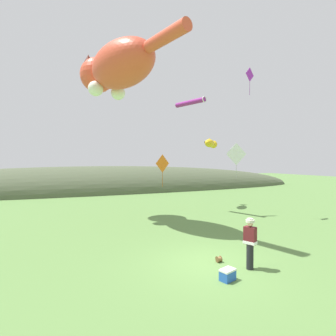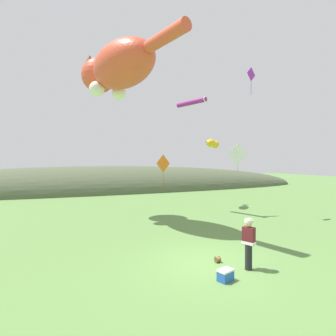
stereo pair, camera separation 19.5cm
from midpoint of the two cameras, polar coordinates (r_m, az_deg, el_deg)
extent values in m
plane|color=#5B8442|center=(10.24, 9.33, -20.02)|extent=(120.00, 120.00, 0.00)
ellipsoid|color=#4C563D|center=(34.83, -13.29, -4.85)|extent=(61.13, 10.15, 6.39)
cylinder|color=black|center=(9.98, 17.69, -17.97)|extent=(0.24, 0.24, 0.88)
cube|color=#59191E|center=(9.76, 17.72, -13.87)|extent=(0.39, 0.46, 0.60)
cube|color=white|center=(9.82, 17.71, -15.22)|extent=(0.41, 0.49, 0.10)
sphere|color=beige|center=(9.66, 17.74, -11.52)|extent=(0.20, 0.20, 0.20)
cylinder|color=beige|center=(9.64, 17.74, -11.00)|extent=(0.30, 0.30, 0.09)
cylinder|color=beige|center=(9.63, 17.74, -10.65)|extent=(0.20, 0.20, 0.07)
cylinder|color=olive|center=(10.44, 11.30, -18.93)|extent=(0.15, 0.17, 0.17)
cylinder|color=brown|center=(10.41, 10.92, -19.01)|extent=(0.02, 0.23, 0.23)
cylinder|color=brown|center=(10.48, 11.67, -18.86)|extent=(0.02, 0.23, 0.23)
cube|color=blue|center=(9.07, 13.04, -21.93)|extent=(0.56, 0.46, 0.30)
cube|color=white|center=(9.00, 13.05, -20.88)|extent=(0.57, 0.46, 0.06)
ellipsoid|color=#E04C33|center=(16.61, -9.52, 21.20)|extent=(4.29, 6.00, 2.58)
ellipsoid|color=white|center=(16.68, -9.97, 19.44)|extent=(2.52, 3.82, 1.42)
sphere|color=#E04C33|center=(19.53, -14.53, 18.90)|extent=(2.32, 2.32, 2.32)
cone|color=#4E1A11|center=(19.57, -16.38, 21.46)|extent=(1.03, 1.03, 0.77)
cone|color=#4E1A11|center=(20.06, -12.77, 20.97)|extent=(1.03, 1.03, 0.77)
sphere|color=white|center=(17.58, -14.94, 16.31)|extent=(0.93, 0.93, 0.93)
sphere|color=white|center=(18.24, -10.26, 15.78)|extent=(0.93, 0.93, 0.93)
cylinder|color=#E04C33|center=(13.48, -0.01, 26.72)|extent=(1.42, 2.89, 0.62)
ellipsoid|color=gold|center=(22.05, 9.65, 5.34)|extent=(1.82, 1.86, 0.67)
cone|color=gold|center=(23.28, 10.32, 5.12)|extent=(0.91, 0.90, 0.67)
cone|color=gold|center=(22.02, 9.62, 6.09)|extent=(0.44, 0.44, 0.31)
sphere|color=black|center=(21.51, 8.69, 5.59)|extent=(0.16, 0.16, 0.16)
cylinder|color=#8C268C|center=(19.74, 5.37, 14.02)|extent=(1.30, 2.64, 0.36)
torus|color=white|center=(18.88, 8.49, 14.60)|extent=(0.43, 0.21, 0.44)
cube|color=orange|center=(16.32, -0.71, 0.99)|extent=(1.05, 0.45, 1.13)
cylinder|color=black|center=(16.33, -0.72, 0.99)|extent=(0.71, 0.31, 0.02)
cube|color=#A95011|center=(16.36, -0.70, -2.57)|extent=(0.03, 0.02, 0.90)
cube|color=purple|center=(19.41, 17.94, 18.87)|extent=(0.91, 0.32, 0.95)
cylinder|color=black|center=(19.42, 17.92, 18.86)|extent=(0.61, 0.22, 0.02)
cube|color=#6B1A7C|center=(19.15, 17.92, 16.23)|extent=(0.03, 0.02, 0.90)
cube|color=white|center=(18.85, 15.22, 2.97)|extent=(1.54, 0.23, 1.55)
cylinder|color=black|center=(18.86, 15.20, 2.97)|extent=(1.04, 0.16, 0.02)
cube|color=#A9A9A9|center=(18.86, 15.20, -0.76)|extent=(0.03, 0.01, 0.90)
camera|label=1|loc=(0.10, -89.58, 0.01)|focal=28.00mm
camera|label=2|loc=(0.10, 90.42, -0.01)|focal=28.00mm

